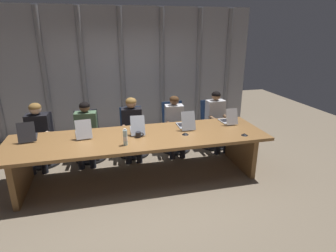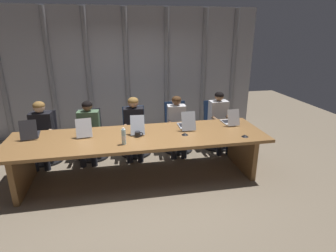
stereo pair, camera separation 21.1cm
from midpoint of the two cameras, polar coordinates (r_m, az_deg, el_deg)
ground_plane at (r=4.75m, az=-4.36°, el=-10.51°), size 12.07×12.07×0.00m
conference_table at (r=4.48m, az=-4.55°, el=-3.73°), size 4.10×1.15×0.75m
curtain_backdrop at (r=6.50m, az=-7.26°, el=10.87°), size 6.03×0.17×2.85m
laptop_left_end at (r=4.82m, az=-25.45°, el=-1.38°), size 0.30×0.44×0.31m
laptop_left_mid at (r=4.63m, az=-15.69°, el=-1.00°), size 0.29×0.46×0.30m
laptop_center at (r=4.62m, az=-5.03°, el=-0.35°), size 0.26×0.52×0.31m
laptop_right_mid at (r=4.78m, az=5.06°, el=0.34°), size 0.24×0.46×0.32m
laptop_right_end at (r=5.12m, az=13.84°, el=1.08°), size 0.22×0.40×0.30m
office_chair_left_end at (r=5.65m, az=-22.93°, el=-3.18°), size 0.60×0.60×0.92m
office_chair_left_mid at (r=5.52m, az=-14.40°, el=-2.71°), size 0.60×0.60×0.91m
office_chair_center at (r=5.53m, az=-5.72°, el=-2.12°), size 0.60×0.60×0.92m
office_chair_right_mid at (r=5.67m, az=2.99°, el=-1.34°), size 0.60×0.60×0.97m
office_chair_right_end at (r=5.92m, az=10.91°, el=-0.80°), size 0.60×0.60×0.96m
person_left_end at (r=5.40m, az=-23.76°, el=-0.62°), size 0.41×0.56×1.16m
person_left_mid at (r=5.28m, az=-15.03°, el=-0.35°), size 0.43×0.57×1.13m
person_center at (r=5.27m, az=-5.91°, el=0.49°), size 0.42×0.57×1.16m
person_right_mid at (r=5.41m, az=2.99°, el=0.81°), size 0.39×0.57×1.15m
person_right_end at (r=5.68m, az=11.68°, el=1.58°), size 0.39×0.56×1.19m
water_bottle_primary at (r=4.09m, az=-7.67°, el=-2.24°), size 0.07×0.07×0.26m
coffee_mug_near at (r=4.38m, az=-4.86°, el=-1.70°), size 0.13×0.09×0.09m
conference_mic_left_side at (r=4.46m, az=4.88°, el=-1.65°), size 0.11×0.11×0.03m
conference_mic_middle at (r=4.57m, az=16.90°, el=-1.94°), size 0.11×0.11×0.03m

